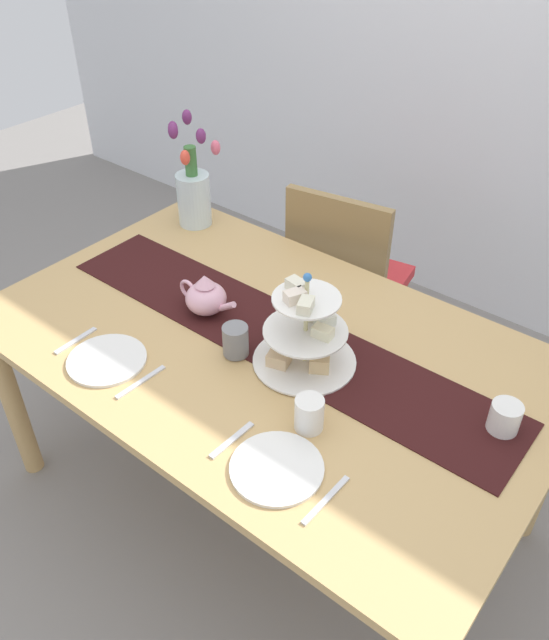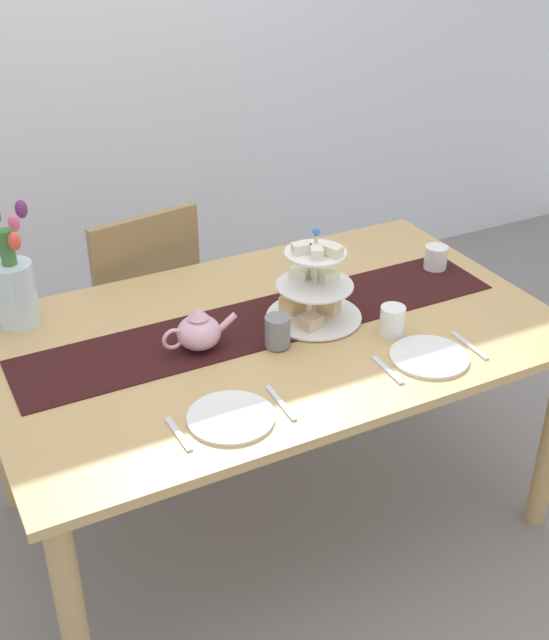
% 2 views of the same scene
% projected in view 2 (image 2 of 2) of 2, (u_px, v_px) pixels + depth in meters
% --- Properties ---
extents(ground_plane, '(8.00, 8.00, 0.00)m').
position_uv_depth(ground_plane, '(272.00, 509.00, 2.85)').
color(ground_plane, gray).
extents(room_wall_rear, '(6.00, 0.08, 2.60)m').
position_uv_depth(room_wall_rear, '(98.00, 44.00, 3.45)').
color(room_wall_rear, silver).
rests_on(room_wall_rear, ground_plane).
extents(dining_table, '(1.72, 1.06, 0.74)m').
position_uv_depth(dining_table, '(272.00, 354.00, 2.52)').
color(dining_table, tan).
rests_on(dining_table, ground_plane).
extents(chair_left, '(0.48, 0.48, 0.91)m').
position_uv_depth(chair_left, '(137.00, 305.00, 3.10)').
color(chair_left, olive).
rests_on(chair_left, ground_plane).
extents(table_runner, '(1.56, 0.29, 0.00)m').
position_uv_depth(table_runner, '(265.00, 322.00, 2.51)').
color(table_runner, black).
rests_on(table_runner, dining_table).
extents(tiered_cake_stand, '(0.30, 0.30, 0.30)m').
position_uv_depth(tiered_cake_stand, '(313.00, 291.00, 2.49)').
color(tiered_cake_stand, beige).
rests_on(tiered_cake_stand, table_runner).
extents(teapot, '(0.24, 0.13, 0.14)m').
position_uv_depth(teapot, '(199.00, 331.00, 2.35)').
color(teapot, '#E5A8BC').
rests_on(teapot, table_runner).
extents(tulip_vase, '(0.16, 0.17, 0.42)m').
position_uv_depth(tulip_vase, '(13.00, 283.00, 2.45)').
color(tulip_vase, silver).
rests_on(tulip_vase, dining_table).
extents(cream_jug, '(0.08, 0.08, 0.08)m').
position_uv_depth(cream_jug, '(436.00, 258.00, 2.82)').
color(cream_jug, white).
rests_on(cream_jug, dining_table).
extents(dinner_plate_left, '(0.23, 0.23, 0.01)m').
position_uv_depth(dinner_plate_left, '(231.00, 417.00, 2.08)').
color(dinner_plate_left, white).
rests_on(dinner_plate_left, dining_table).
extents(fork_left, '(0.02, 0.15, 0.01)m').
position_uv_depth(fork_left, '(178.00, 434.00, 2.03)').
color(fork_left, silver).
rests_on(fork_left, dining_table).
extents(knife_left, '(0.02, 0.17, 0.01)m').
position_uv_depth(knife_left, '(281.00, 403.00, 2.14)').
color(knife_left, silver).
rests_on(knife_left, dining_table).
extents(dinner_plate_right, '(0.23, 0.23, 0.01)m').
position_uv_depth(dinner_plate_right, '(429.00, 357.00, 2.33)').
color(dinner_plate_right, white).
rests_on(dinner_plate_right, dining_table).
extents(fork_right, '(0.02, 0.15, 0.01)m').
position_uv_depth(fork_right, '(388.00, 370.00, 2.28)').
color(fork_right, silver).
rests_on(fork_right, dining_table).
extents(knife_right, '(0.02, 0.17, 0.01)m').
position_uv_depth(knife_right, '(469.00, 345.00, 2.39)').
color(knife_right, silver).
rests_on(knife_right, dining_table).
extents(mug_grey, '(0.08, 0.08, 0.09)m').
position_uv_depth(mug_grey, '(278.00, 331.00, 2.37)').
color(mug_grey, slate).
rests_on(mug_grey, table_runner).
extents(mug_white_text, '(0.08, 0.08, 0.09)m').
position_uv_depth(mug_white_text, '(392.00, 321.00, 2.43)').
color(mug_white_text, white).
rests_on(mug_white_text, dining_table).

